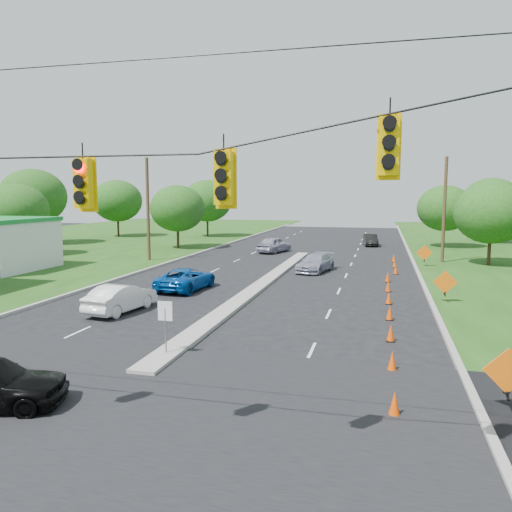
# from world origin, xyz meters

# --- Properties ---
(ground) EXTENTS (160.00, 160.00, 0.00)m
(ground) POSITION_xyz_m (0.00, 0.00, 0.00)
(ground) COLOR black
(ground) RESTS_ON ground
(cross_street) EXTENTS (160.00, 14.00, 0.02)m
(cross_street) POSITION_xyz_m (0.00, 0.00, 0.00)
(cross_street) COLOR black
(cross_street) RESTS_ON ground
(curb_left) EXTENTS (0.25, 110.00, 0.16)m
(curb_left) POSITION_xyz_m (-10.10, 30.00, 0.00)
(curb_left) COLOR gray
(curb_left) RESTS_ON ground
(curb_right) EXTENTS (0.25, 110.00, 0.16)m
(curb_right) POSITION_xyz_m (10.10, 30.00, 0.00)
(curb_right) COLOR gray
(curb_right) RESTS_ON ground
(median) EXTENTS (1.00, 34.00, 0.18)m
(median) POSITION_xyz_m (0.00, 21.00, 0.00)
(median) COLOR gray
(median) RESTS_ON ground
(median_sign) EXTENTS (0.55, 0.06, 2.05)m
(median_sign) POSITION_xyz_m (0.00, 6.00, 1.46)
(median_sign) COLOR gray
(median_sign) RESTS_ON ground
(signal_span) EXTENTS (25.60, 0.32, 9.00)m
(signal_span) POSITION_xyz_m (-0.05, -1.00, 4.97)
(signal_span) COLOR #422D1C
(signal_span) RESTS_ON ground
(utility_pole_far_left) EXTENTS (0.28, 0.28, 9.00)m
(utility_pole_far_left) POSITION_xyz_m (-12.50, 30.00, 4.50)
(utility_pole_far_left) COLOR #422D1C
(utility_pole_far_left) RESTS_ON ground
(utility_pole_far_right) EXTENTS (0.28, 0.28, 9.00)m
(utility_pole_far_right) POSITION_xyz_m (12.50, 35.00, 4.50)
(utility_pole_far_right) COLOR #422D1C
(utility_pole_far_right) RESTS_ON ground
(cone_0) EXTENTS (0.32, 0.32, 0.70)m
(cone_0) POSITION_xyz_m (7.89, 3.00, 0.35)
(cone_0) COLOR #EE4704
(cone_0) RESTS_ON ground
(cone_1) EXTENTS (0.32, 0.32, 0.70)m
(cone_1) POSITION_xyz_m (7.89, 6.50, 0.35)
(cone_1) COLOR #EE4704
(cone_1) RESTS_ON ground
(cone_2) EXTENTS (0.32, 0.32, 0.70)m
(cone_2) POSITION_xyz_m (7.89, 10.00, 0.35)
(cone_2) COLOR #EE4704
(cone_2) RESTS_ON ground
(cone_3) EXTENTS (0.32, 0.32, 0.70)m
(cone_3) POSITION_xyz_m (7.89, 13.50, 0.35)
(cone_3) COLOR #EE4704
(cone_3) RESTS_ON ground
(cone_4) EXTENTS (0.32, 0.32, 0.70)m
(cone_4) POSITION_xyz_m (7.89, 17.00, 0.35)
(cone_4) COLOR #EE4704
(cone_4) RESTS_ON ground
(cone_5) EXTENTS (0.32, 0.32, 0.70)m
(cone_5) POSITION_xyz_m (7.89, 20.50, 0.35)
(cone_5) COLOR #EE4704
(cone_5) RESTS_ON ground
(cone_6) EXTENTS (0.32, 0.32, 0.70)m
(cone_6) POSITION_xyz_m (7.89, 24.00, 0.35)
(cone_6) COLOR #EE4704
(cone_6) RESTS_ON ground
(cone_7) EXTENTS (0.32, 0.32, 0.70)m
(cone_7) POSITION_xyz_m (8.49, 27.50, 0.35)
(cone_7) COLOR #EE4704
(cone_7) RESTS_ON ground
(cone_8) EXTENTS (0.32, 0.32, 0.70)m
(cone_8) POSITION_xyz_m (8.49, 31.00, 0.35)
(cone_8) COLOR #EE4704
(cone_8) RESTS_ON ground
(cone_9) EXTENTS (0.32, 0.32, 0.70)m
(cone_9) POSITION_xyz_m (8.49, 34.50, 0.35)
(cone_9) COLOR #EE4704
(cone_9) RESTS_ON ground
(work_sign_0) EXTENTS (1.27, 0.58, 1.37)m
(work_sign_0) POSITION_xyz_m (10.80, 4.00, 1.09)
(work_sign_0) COLOR black
(work_sign_0) RESTS_ON ground
(work_sign_1) EXTENTS (1.27, 0.58, 1.37)m
(work_sign_1) POSITION_xyz_m (10.80, 18.00, 1.09)
(work_sign_1) COLOR black
(work_sign_1) RESTS_ON ground
(work_sign_2) EXTENTS (1.27, 0.58, 1.37)m
(work_sign_2) POSITION_xyz_m (10.80, 32.00, 1.09)
(work_sign_2) COLOR black
(work_sign_2) RESTS_ON ground
(tree_2) EXTENTS (5.88, 5.88, 6.86)m
(tree_2) POSITION_xyz_m (-26.00, 30.00, 4.34)
(tree_2) COLOR black
(tree_2) RESTS_ON ground
(tree_3) EXTENTS (7.56, 7.56, 8.82)m
(tree_3) POSITION_xyz_m (-32.00, 40.00, 5.58)
(tree_3) COLOR black
(tree_3) RESTS_ON ground
(tree_4) EXTENTS (6.72, 6.72, 7.84)m
(tree_4) POSITION_xyz_m (-28.00, 52.00, 4.96)
(tree_4) COLOR black
(tree_4) RESTS_ON ground
(tree_5) EXTENTS (5.88, 5.88, 6.86)m
(tree_5) POSITION_xyz_m (-14.00, 40.00, 4.34)
(tree_5) COLOR black
(tree_5) RESTS_ON ground
(tree_6) EXTENTS (6.72, 6.72, 7.84)m
(tree_6) POSITION_xyz_m (-16.00, 55.00, 4.96)
(tree_6) COLOR black
(tree_6) RESTS_ON ground
(tree_9) EXTENTS (5.88, 5.88, 6.86)m
(tree_9) POSITION_xyz_m (16.00, 34.00, 4.34)
(tree_9) COLOR black
(tree_9) RESTS_ON ground
(tree_11) EXTENTS (6.72, 6.72, 7.84)m
(tree_11) POSITION_xyz_m (20.00, 55.00, 4.96)
(tree_11) COLOR black
(tree_11) RESTS_ON ground
(tree_12) EXTENTS (5.88, 5.88, 6.86)m
(tree_12) POSITION_xyz_m (14.00, 48.00, 4.34)
(tree_12) COLOR black
(tree_12) RESTS_ON ground
(white_sedan) EXTENTS (2.06, 4.45, 1.41)m
(white_sedan) POSITION_xyz_m (-5.10, 11.91, 0.71)
(white_sedan) COLOR silver
(white_sedan) RESTS_ON ground
(blue_pickup) EXTENTS (2.66, 5.05, 1.36)m
(blue_pickup) POSITION_xyz_m (-4.17, 18.18, 0.68)
(blue_pickup) COLOR #0649A2
(blue_pickup) RESTS_ON ground
(silver_car_far) EXTENTS (2.85, 4.91, 1.34)m
(silver_car_far) POSITION_xyz_m (2.59, 27.37, 0.67)
(silver_car_far) COLOR #8E8FA5
(silver_car_far) RESTS_ON ground
(silver_car_oncoming) EXTENTS (3.16, 5.02, 1.59)m
(silver_car_oncoming) POSITION_xyz_m (-3.13, 38.96, 0.80)
(silver_car_oncoming) COLOR #9791AA
(silver_car_oncoming) RESTS_ON ground
(dark_car_receding) EXTENTS (1.91, 4.22, 1.34)m
(dark_car_receding) POSITION_xyz_m (6.17, 48.11, 0.67)
(dark_car_receding) COLOR black
(dark_car_receding) RESTS_ON ground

